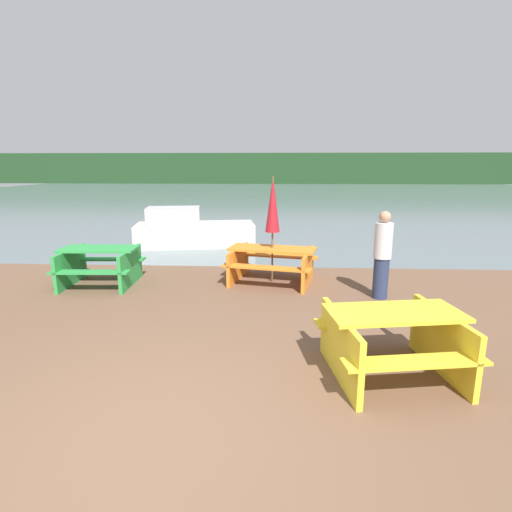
{
  "coord_description": "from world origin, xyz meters",
  "views": [
    {
      "loc": [
        1.1,
        -3.07,
        2.43
      ],
      "look_at": [
        0.74,
        3.86,
        0.85
      ],
      "focal_mm": 28.0,
      "sensor_mm": 36.0,
      "label": 1
    }
  ],
  "objects_px": {
    "picnic_table_green": "(100,263)",
    "boat": "(192,231)",
    "person": "(382,255)",
    "picnic_table_yellow": "(392,337)",
    "picnic_table_orange": "(272,261)",
    "umbrella_crimson": "(273,205)"
  },
  "relations": [
    {
      "from": "picnic_table_green",
      "to": "boat",
      "type": "relative_size",
      "value": 0.42
    },
    {
      "from": "person",
      "to": "picnic_table_yellow",
      "type": "bearing_deg",
      "value": -101.52
    },
    {
      "from": "picnic_table_orange",
      "to": "picnic_table_green",
      "type": "bearing_deg",
      "value": -173.72
    },
    {
      "from": "picnic_table_yellow",
      "to": "picnic_table_green",
      "type": "bearing_deg",
      "value": 145.67
    },
    {
      "from": "picnic_table_yellow",
      "to": "boat",
      "type": "bearing_deg",
      "value": 117.59
    },
    {
      "from": "person",
      "to": "boat",
      "type": "bearing_deg",
      "value": 133.71
    },
    {
      "from": "picnic_table_yellow",
      "to": "picnic_table_green",
      "type": "height_order",
      "value": "picnic_table_yellow"
    },
    {
      "from": "boat",
      "to": "picnic_table_orange",
      "type": "bearing_deg",
      "value": -66.38
    },
    {
      "from": "picnic_table_green",
      "to": "boat",
      "type": "distance_m",
      "value": 4.32
    },
    {
      "from": "picnic_table_yellow",
      "to": "picnic_table_green",
      "type": "distance_m",
      "value": 6.05
    },
    {
      "from": "picnic_table_green",
      "to": "person",
      "type": "xyz_separation_m",
      "value": [
        5.57,
        -0.57,
        0.36
      ]
    },
    {
      "from": "picnic_table_yellow",
      "to": "umbrella_crimson",
      "type": "relative_size",
      "value": 0.78
    },
    {
      "from": "umbrella_crimson",
      "to": "person",
      "type": "height_order",
      "value": "umbrella_crimson"
    },
    {
      "from": "umbrella_crimson",
      "to": "person",
      "type": "distance_m",
      "value": 2.39
    },
    {
      "from": "picnic_table_green",
      "to": "umbrella_crimson",
      "type": "bearing_deg",
      "value": 6.28
    },
    {
      "from": "umbrella_crimson",
      "to": "picnic_table_orange",
      "type": "bearing_deg",
      "value": -90.0
    },
    {
      "from": "boat",
      "to": "person",
      "type": "relative_size",
      "value": 2.3
    },
    {
      "from": "umbrella_crimson",
      "to": "person",
      "type": "bearing_deg",
      "value": -25.26
    },
    {
      "from": "picnic_table_yellow",
      "to": "person",
      "type": "bearing_deg",
      "value": 78.48
    },
    {
      "from": "picnic_table_yellow",
      "to": "boat",
      "type": "distance_m",
      "value": 8.59
    },
    {
      "from": "picnic_table_green",
      "to": "picnic_table_orange",
      "type": "bearing_deg",
      "value": 6.28
    },
    {
      "from": "picnic_table_green",
      "to": "boat",
      "type": "bearing_deg",
      "value": 76.41
    }
  ]
}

